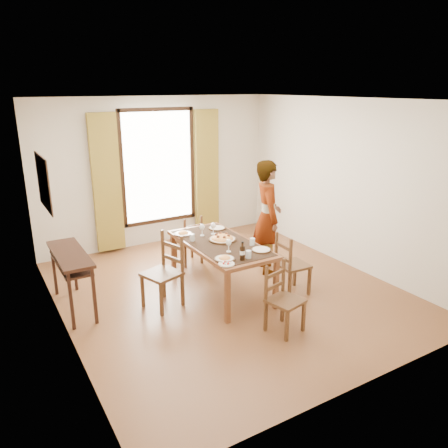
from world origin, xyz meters
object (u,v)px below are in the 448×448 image
console_table (70,261)px  dining_table (221,247)px  man (267,217)px  pasta_platter (222,237)px

console_table → dining_table: (1.95, -0.56, 0.00)m
console_table → man: bearing=-5.2°
man → pasta_platter: man is taller
dining_table → man: size_ratio=0.97×
console_table → pasta_platter: pasta_platter is taller
console_table → man: man is taller
console_table → man: size_ratio=0.67×
dining_table → pasta_platter: size_ratio=4.38×
console_table → pasta_platter: bearing=-13.9°
dining_table → man: bearing=15.9°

